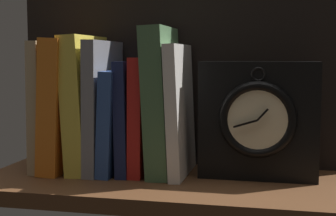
# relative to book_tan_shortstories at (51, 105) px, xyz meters

# --- Properties ---
(ground_plane) EXTENTS (0.64, 0.27, 0.03)m
(ground_plane) POSITION_rel_book_tan_shortstories_xyz_m (0.23, -0.04, -0.13)
(ground_plane) COLOR #4C2D19
(back_panel) EXTENTS (0.64, 0.01, 0.40)m
(back_panel) POSITION_rel_book_tan_shortstories_xyz_m (0.23, 0.09, 0.09)
(back_panel) COLOR black
(back_panel) RESTS_ON ground_plane
(book_tan_shortstories) EXTENTS (0.02, 0.15, 0.23)m
(book_tan_shortstories) POSITION_rel_book_tan_shortstories_xyz_m (0.00, 0.00, 0.00)
(book_tan_shortstories) COLOR tan
(book_tan_shortstories) RESTS_ON ground_plane
(book_orange_pandolfini) EXTENTS (0.05, 0.16, 0.24)m
(book_orange_pandolfini) POSITION_rel_book_tan_shortstories_xyz_m (0.03, 0.00, 0.00)
(book_orange_pandolfini) COLOR orange
(book_orange_pandolfini) RESTS_ON ground_plane
(book_yellow_seinlanguage) EXTENTS (0.05, 0.15, 0.24)m
(book_yellow_seinlanguage) POSITION_rel_book_tan_shortstories_xyz_m (0.07, 0.00, 0.00)
(book_yellow_seinlanguage) COLOR gold
(book_yellow_seinlanguage) RESTS_ON ground_plane
(book_gray_chess) EXTENTS (0.03, 0.15, 0.23)m
(book_gray_chess) POSITION_rel_book_tan_shortstories_xyz_m (0.10, 0.00, 0.00)
(book_gray_chess) COLOR gray
(book_gray_chess) RESTS_ON ground_plane
(book_blue_modern) EXTENTS (0.03, 0.15, 0.18)m
(book_blue_modern) POSITION_rel_book_tan_shortstories_xyz_m (0.13, 0.00, -0.03)
(book_blue_modern) COLOR #2D4C8E
(book_blue_modern) RESTS_ON ground_plane
(book_navy_bierce) EXTENTS (0.02, 0.14, 0.20)m
(book_navy_bierce) POSITION_rel_book_tan_shortstories_xyz_m (0.15, 0.00, -0.02)
(book_navy_bierce) COLOR #192147
(book_navy_bierce) RESTS_ON ground_plane
(book_red_requiem) EXTENTS (0.02, 0.13, 0.20)m
(book_red_requiem) POSITION_rel_book_tan_shortstories_xyz_m (0.18, 0.00, -0.01)
(book_red_requiem) COLOR red
(book_red_requiem) RESTS_ON ground_plane
(book_green_romantic) EXTENTS (0.05, 0.14, 0.26)m
(book_green_romantic) POSITION_rel_book_tan_shortstories_xyz_m (0.21, 0.00, 0.01)
(book_green_romantic) COLOR #476B44
(book_green_romantic) RESTS_ON ground_plane
(book_white_catcher) EXTENTS (0.03, 0.15, 0.22)m
(book_white_catcher) POSITION_rel_book_tan_shortstories_xyz_m (0.24, 0.00, -0.00)
(book_white_catcher) COLOR silver
(book_white_catcher) RESTS_ON ground_plane
(framed_clock) EXTENTS (0.20, 0.07, 0.20)m
(framed_clock) POSITION_rel_book_tan_shortstories_xyz_m (0.37, -0.00, -0.02)
(framed_clock) COLOR black
(framed_clock) RESTS_ON ground_plane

